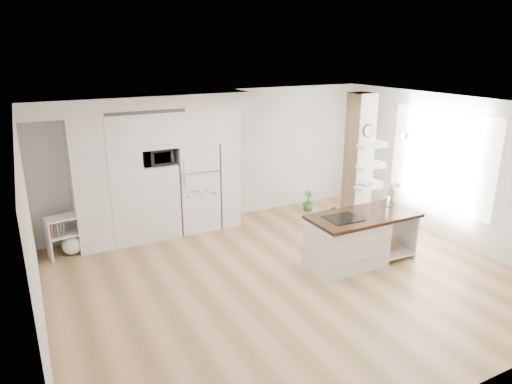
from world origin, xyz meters
TOP-DOWN VIEW (x-y plane):
  - floor at (0.00, 0.00)m, footprint 7.00×6.00m
  - room at (0.00, 0.00)m, footprint 7.04×6.04m
  - cabinet_wall at (-1.45, 2.67)m, footprint 4.00×0.71m
  - refrigerator at (-0.53, 2.68)m, footprint 0.78×0.69m
  - column at (2.38, 1.13)m, footprint 0.69×0.90m
  - window at (3.48, 0.30)m, footprint 0.00×2.40m
  - pendant_light at (1.70, 0.15)m, footprint 0.12×0.12m
  - kitchen_island at (1.24, -0.02)m, footprint 1.87×0.89m
  - bookshelf at (-2.97, 2.50)m, footprint 0.66×0.44m
  - floor_plant_a at (1.78, 1.36)m, footprint 0.35×0.31m
  - floor_plant_b at (2.04, 2.50)m, footprint 0.34×0.34m
  - microwave at (-1.27, 2.62)m, footprint 0.54×0.37m
  - shelf_plant at (2.63, 1.30)m, footprint 0.27×0.23m
  - decor_bowl at (2.30, 0.90)m, footprint 0.22×0.22m

SIDE VIEW (x-z plane):
  - floor at x=0.00m, z-range -0.01..0.01m
  - floor_plant_b at x=2.04m, z-range 0.00..0.46m
  - floor_plant_a at x=1.78m, z-range 0.00..0.52m
  - bookshelf at x=-2.97m, z-range -0.05..0.68m
  - kitchen_island at x=1.24m, z-range -0.26..1.15m
  - refrigerator at x=-0.53m, z-range 0.00..1.75m
  - decor_bowl at x=2.30m, z-range 0.98..1.03m
  - column at x=2.38m, z-range 0.00..2.70m
  - window at x=3.48m, z-range 0.30..2.70m
  - cabinet_wall at x=-1.45m, z-range 0.16..2.86m
  - shelf_plant at x=2.63m, z-range 1.38..1.67m
  - microwave at x=-1.27m, z-range 1.42..1.72m
  - room at x=0.00m, z-range 0.50..3.22m
  - pendant_light at x=1.70m, z-range 2.07..2.17m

